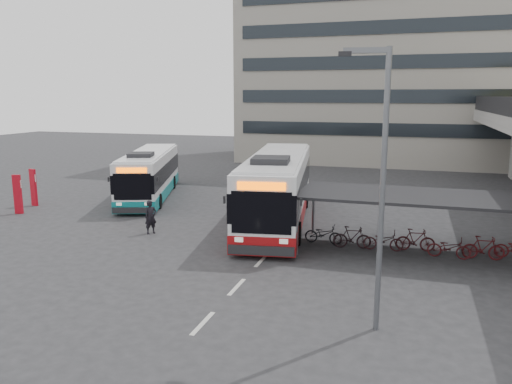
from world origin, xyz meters
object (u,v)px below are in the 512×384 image
(pedestrian, at_px, (151,217))
(lamp_post, at_px, (379,175))
(bus_teal, at_px, (150,175))
(bus_main, at_px, (278,189))

(pedestrian, height_order, lamp_post, lamp_post)
(bus_teal, relative_size, pedestrian, 6.81)
(pedestrian, relative_size, lamp_post, 0.21)
(pedestrian, distance_m, lamp_post, 13.78)
(lamp_post, bearing_deg, bus_teal, 128.26)
(bus_teal, bearing_deg, lamp_post, -63.49)
(pedestrian, bearing_deg, bus_teal, 67.27)
(bus_main, relative_size, pedestrian, 8.11)
(bus_main, xyz_separation_m, bus_teal, (-9.78, 3.86, -0.28))
(bus_main, height_order, bus_teal, bus_main)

